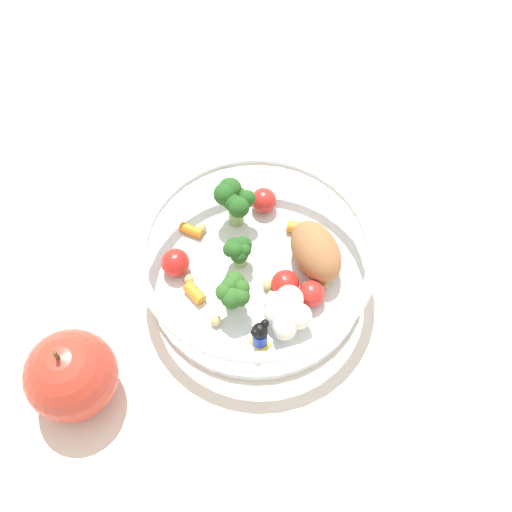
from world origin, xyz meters
TOP-DOWN VIEW (x-y plane):
  - ground_plane at (0.00, 0.00)m, footprint 2.40×2.40m
  - food_container at (0.01, -0.00)m, footprint 0.23×0.23m
  - loose_apple at (-0.19, 0.06)m, footprint 0.08×0.08m

SIDE VIEW (x-z plane):
  - ground_plane at x=0.00m, z-range 0.00..0.00m
  - food_container at x=0.01m, z-range 0.00..0.07m
  - loose_apple at x=-0.19m, z-range -0.01..0.09m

